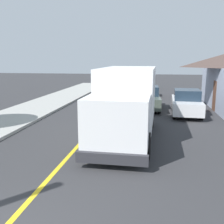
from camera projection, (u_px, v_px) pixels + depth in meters
centre_line_yellow at (95, 126)px, 14.54m from camera, size 0.16×56.00×0.01m
box_truck at (127, 100)px, 12.14m from camera, size 2.53×7.22×3.20m
parked_car_near at (147, 98)px, 19.28m from camera, size 2.02×4.48×1.67m
parked_car_mid at (144, 88)px, 25.70m from camera, size 1.89×4.44×1.67m
parked_car_far at (143, 82)px, 32.92m from camera, size 1.89×4.44×1.67m
parked_van_across at (186, 103)px, 17.36m from camera, size 1.97×4.47×1.67m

